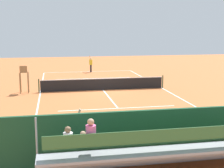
# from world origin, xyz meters

# --- Properties ---
(ground_plane) EXTENTS (60.00, 60.00, 0.00)m
(ground_plane) POSITION_xyz_m (0.00, 0.00, 0.00)
(ground_plane) COLOR #C66B38
(court_line_markings) EXTENTS (10.10, 22.20, 0.01)m
(court_line_markings) POSITION_xyz_m (0.00, -0.04, 0.00)
(court_line_markings) COLOR white
(court_line_markings) RESTS_ON ground
(tennis_net) EXTENTS (10.30, 0.10, 1.07)m
(tennis_net) POSITION_xyz_m (0.00, 0.00, 0.50)
(tennis_net) COLOR black
(tennis_net) RESTS_ON ground
(backdrop_wall) EXTENTS (18.00, 0.16, 2.00)m
(backdrop_wall) POSITION_xyz_m (0.00, 14.00, 1.00)
(backdrop_wall) COLOR #1E4C2D
(backdrop_wall) RESTS_ON ground
(bleacher_stand) EXTENTS (9.06, 2.40, 2.48)m
(bleacher_stand) POSITION_xyz_m (0.08, 15.38, 0.94)
(bleacher_stand) COLOR #9EA0A5
(bleacher_stand) RESTS_ON ground
(umpire_chair) EXTENTS (0.67, 0.67, 2.14)m
(umpire_chair) POSITION_xyz_m (6.20, 0.01, 1.31)
(umpire_chair) COLOR olive
(umpire_chair) RESTS_ON ground
(courtside_bench) EXTENTS (1.80, 0.40, 0.93)m
(courtside_bench) POSITION_xyz_m (-2.31, 13.27, 0.56)
(courtside_bench) COLOR #9E754C
(courtside_bench) RESTS_ON ground
(equipment_bag) EXTENTS (0.90, 0.36, 0.36)m
(equipment_bag) POSITION_xyz_m (-0.59, 13.40, 0.18)
(equipment_bag) COLOR #B22D2D
(equipment_bag) RESTS_ON ground
(tennis_player) EXTENTS (0.46, 0.56, 1.93)m
(tennis_player) POSITION_xyz_m (-0.25, -10.52, 1.02)
(tennis_player) COLOR black
(tennis_player) RESTS_ON ground
(tennis_racket) EXTENTS (0.59, 0.38, 0.03)m
(tennis_racket) POSITION_xyz_m (0.81, -10.56, 0.01)
(tennis_racket) COLOR black
(tennis_racket) RESTS_ON ground
(tennis_ball_near) EXTENTS (0.07, 0.07, 0.07)m
(tennis_ball_near) POSITION_xyz_m (-1.71, -7.31, 0.03)
(tennis_ball_near) COLOR #CCDB33
(tennis_ball_near) RESTS_ON ground
(line_judge) EXTENTS (0.42, 0.55, 1.93)m
(line_judge) POSITION_xyz_m (3.07, 13.28, 1.02)
(line_judge) COLOR #232328
(line_judge) RESTS_ON ground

